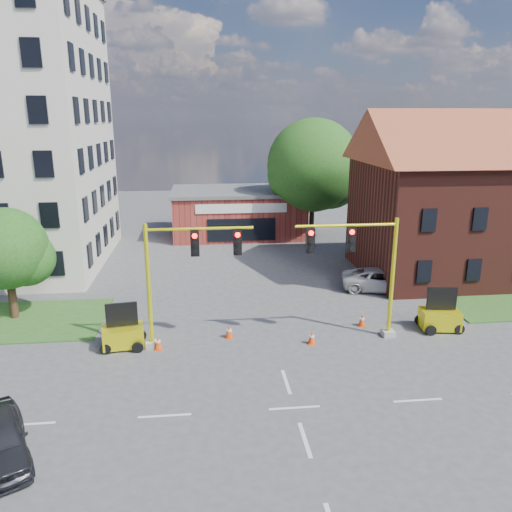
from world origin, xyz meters
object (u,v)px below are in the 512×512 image
signal_mast_west (183,270)px  signal_mast_east (361,264)px  trailer_east (440,317)px  pickup_white (382,280)px  trailer_west (123,334)px

signal_mast_west → signal_mast_east: size_ratio=1.00×
signal_mast_west → trailer_east: signal_mast_west is taller
signal_mast_west → pickup_white: bearing=28.8°
pickup_white → signal_mast_west: bearing=132.6°
trailer_east → signal_mast_west: bearing=-169.5°
signal_mast_east → trailer_east: 5.66m
signal_mast_west → trailer_east: 13.73m
signal_mast_west → signal_mast_east: bearing=0.0°
signal_mast_west → trailer_west: (-3.03, 0.15, -3.23)m
pickup_white → trailer_west: bearing=127.2°
signal_mast_west → trailer_east: size_ratio=2.77×
signal_mast_east → pickup_white: signal_mast_east is taller
signal_mast_west → trailer_east: (13.34, 0.52, -3.22)m
trailer_west → pickup_white: 16.87m
signal_mast_west → pickup_white: 14.57m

